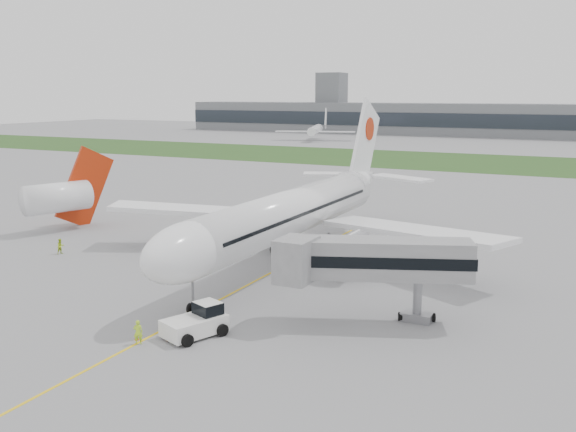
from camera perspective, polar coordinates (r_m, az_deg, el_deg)
The scene contains 14 objects.
ground at distance 67.96m, azimuth -1.18°, elevation -4.89°, with size 600.00×600.00×0.00m, color gray.
apron_markings at distance 63.75m, azimuth -3.27°, elevation -5.97°, with size 70.00×70.00×0.04m, color yellow, non-canonical shape.
grass_strip at distance 181.47m, azimuth 16.67°, elevation 4.58°, with size 600.00×50.00×0.02m, color #2A501E.
terminal_building at distance 289.66m, azimuth 20.54°, elevation 7.92°, with size 320.00×22.30×14.00m.
control_tower at distance 314.47m, azimuth 3.86°, elevation 7.48°, with size 12.00×12.00×56.00m, color gray, non-canonical shape.
airliner at distance 70.93m, azimuth 0.62°, elevation 0.48°, with size 48.13×53.95×17.88m.
pushback_tug at distance 50.69m, azimuth -7.99°, elevation -9.23°, with size 4.56×5.43×2.45m.
jet_bridge at distance 51.97m, azimuth 7.20°, elevation -3.89°, with size 14.87×9.34×7.15m.
safety_cone_left at distance 50.87m, azimuth -13.32°, elevation -10.41°, with size 0.35×0.35×0.48m, color #FB5F0D.
safety_cone_right at distance 50.28m, azimuth -10.53°, elevation -10.51°, with size 0.41×0.41×0.56m, color #FB5F0D.
ground_crew_near at distance 49.81m, azimuth -13.19°, elevation -10.02°, with size 0.68×0.45×1.87m, color #BEF228.
ground_crew_far at distance 79.25m, azimuth -19.56°, elevation -2.56°, with size 0.88×0.69×1.82m, color #B4D623.
neighbor_aircraft at distance 92.39m, azimuth -19.52°, elevation 1.67°, with size 6.65×14.61×11.81m.
distant_aircraft_left at distance 255.68m, azimuth 2.43°, elevation 6.72°, with size 31.44×27.74×12.02m, color white, non-canonical shape.
Camera 1 is at (30.29, -57.97, 18.45)m, focal length 40.00 mm.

